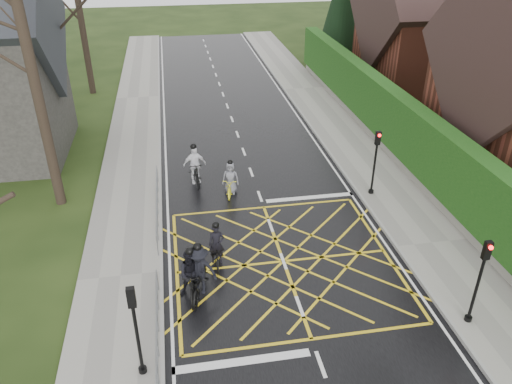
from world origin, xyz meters
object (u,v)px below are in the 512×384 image
object	(u,v)px
cyclist_front	(195,169)
cyclist_lead	(231,182)
cyclist_back	(192,278)
cyclist_mid	(199,276)
cyclist_rear	(217,250)

from	to	relation	value
cyclist_front	cyclist_lead	bearing A→B (deg)	-47.97
cyclist_back	cyclist_lead	size ratio (longest dim) A/B	1.08
cyclist_lead	cyclist_back	bearing A→B (deg)	-93.98
cyclist_front	cyclist_lead	xyz separation A→B (m)	(1.56, -1.33, -0.16)
cyclist_front	cyclist_lead	world-z (taller)	cyclist_front
cyclist_mid	cyclist_lead	distance (m)	7.06
cyclist_rear	cyclist_back	distance (m)	1.96
cyclist_back	cyclist_lead	bearing A→B (deg)	76.28
cyclist_mid	cyclist_lead	size ratio (longest dim) A/B	1.21
cyclist_rear	cyclist_back	world-z (taller)	cyclist_back
cyclist_rear	cyclist_mid	size ratio (longest dim) A/B	0.83
cyclist_front	cyclist_rear	bearing A→B (deg)	-94.18
cyclist_back	cyclist_lead	world-z (taller)	cyclist_back
cyclist_back	cyclist_rear	bearing A→B (deg)	62.45
cyclist_rear	cyclist_front	xyz separation A→B (m)	(-0.38, 6.52, 0.18)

